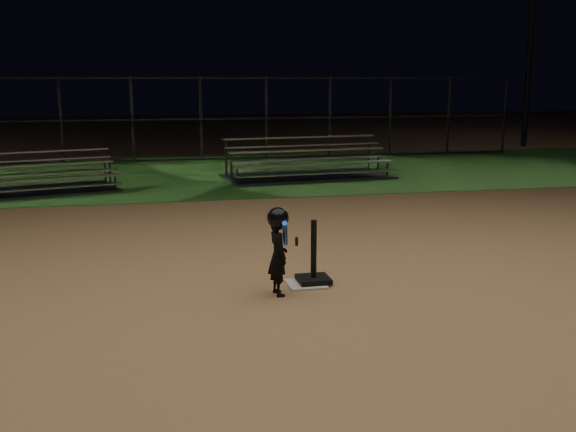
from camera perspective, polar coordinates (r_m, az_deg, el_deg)
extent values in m
plane|color=#AD7E4E|center=(8.23, 1.52, -5.78)|extent=(80.00, 80.00, 0.00)
cube|color=#22501A|center=(17.90, -6.28, 3.54)|extent=(60.00, 8.00, 0.01)
cube|color=beige|center=(8.23, 1.52, -5.71)|extent=(0.45, 0.45, 0.02)
cube|color=black|center=(8.28, 2.14, -5.31)|extent=(0.38, 0.38, 0.06)
cylinder|color=black|center=(8.18, 2.16, -2.75)|extent=(0.07, 0.07, 0.70)
imported|color=black|center=(7.76, -0.84, -3.35)|extent=(0.26, 0.36, 0.91)
sphere|color=black|center=(7.66, -0.85, -0.17)|extent=(0.25, 0.25, 0.25)
cylinder|color=blue|center=(7.55, -0.24, -1.47)|extent=(0.17, 0.51, 0.38)
cylinder|color=black|center=(7.73, 0.73, -2.14)|extent=(0.08, 0.19, 0.14)
cube|color=#B1B1B6|center=(15.28, -20.46, 2.85)|extent=(3.47, 1.09, 0.04)
cube|color=#B1B1B6|center=(15.06, -20.31, 2.14)|extent=(3.47, 1.09, 0.03)
cube|color=#B1B1B6|center=(15.73, -20.74, 3.97)|extent=(3.47, 1.09, 0.04)
cube|color=#B1B1B6|center=(15.50, -20.59, 3.29)|extent=(3.47, 1.09, 0.03)
cube|color=#B1B1B6|center=(16.18, -21.00, 5.02)|extent=(3.47, 1.09, 0.04)
cube|color=#B1B1B6|center=(15.95, -20.86, 4.37)|extent=(3.47, 1.09, 0.03)
cube|color=#38383D|center=(15.80, -20.59, 1.91)|extent=(3.84, 2.55, 0.05)
cube|color=silver|center=(16.55, 2.29, 4.35)|extent=(4.05, 0.66, 0.04)
cube|color=silver|center=(16.31, 2.63, 3.60)|extent=(4.05, 0.66, 0.03)
cube|color=silver|center=(17.04, 1.63, 5.52)|extent=(4.05, 0.66, 0.04)
cube|color=silver|center=(16.79, 1.96, 4.80)|extent=(4.05, 0.66, 0.03)
cube|color=silver|center=(17.53, 1.01, 6.62)|extent=(4.05, 0.66, 0.04)
cube|color=silver|center=(17.28, 1.32, 5.94)|extent=(4.05, 0.66, 0.03)
cube|color=#38383D|center=(17.12, 1.62, 3.32)|extent=(4.23, 2.38, 0.06)
cube|color=#38383D|center=(20.86, -7.21, 4.75)|extent=(20.00, 0.05, 0.05)
cube|color=#38383D|center=(20.75, -7.29, 8.04)|extent=(20.00, 0.05, 0.05)
cube|color=#38383D|center=(20.72, -7.37, 11.35)|extent=(20.00, 0.05, 0.05)
cylinder|color=#38383D|center=(20.89, -21.19, 7.39)|extent=(0.08, 0.08, 2.50)
cylinder|color=#38383D|center=(20.75, -7.29, 8.04)|extent=(0.08, 0.08, 2.50)
cylinder|color=#38383D|center=(21.79, 6.05, 8.22)|extent=(0.08, 0.08, 2.50)
cylinder|color=#38383D|center=(23.86, 17.63, 8.03)|extent=(0.08, 0.08, 2.50)
cylinder|color=#2D2D30|center=(26.61, 19.63, 14.13)|extent=(0.20, 0.20, 8.00)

